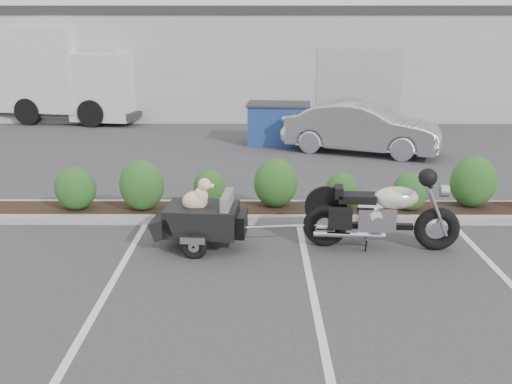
{
  "coord_description": "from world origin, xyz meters",
  "views": [
    {
      "loc": [
        0.49,
        -7.18,
        3.34
      ],
      "look_at": [
        0.45,
        1.25,
        0.75
      ],
      "focal_mm": 38.0,
      "sensor_mm": 36.0,
      "label": 1
    }
  ],
  "objects_px": {
    "pet_trailer": "(201,218)",
    "sedan": "(361,128)",
    "dumpster": "(279,123)",
    "delivery_truck": "(47,76)",
    "motorcycle": "(381,215)"
  },
  "relations": [
    {
      "from": "pet_trailer",
      "to": "sedan",
      "type": "xyz_separation_m",
      "value": [
        3.7,
        6.71,
        0.21
      ]
    },
    {
      "from": "dumpster",
      "to": "pet_trailer",
      "type": "bearing_deg",
      "value": -96.21
    },
    {
      "from": "dumpster",
      "to": "delivery_truck",
      "type": "bearing_deg",
      "value": 157.22
    },
    {
      "from": "sedan",
      "to": "delivery_truck",
      "type": "relative_size",
      "value": 0.55
    },
    {
      "from": "motorcycle",
      "to": "pet_trailer",
      "type": "relative_size",
      "value": 1.25
    },
    {
      "from": "motorcycle",
      "to": "delivery_truck",
      "type": "height_order",
      "value": "delivery_truck"
    },
    {
      "from": "sedan",
      "to": "dumpster",
      "type": "relative_size",
      "value": 2.18
    },
    {
      "from": "delivery_truck",
      "to": "motorcycle",
      "type": "bearing_deg",
      "value": -41.46
    },
    {
      "from": "motorcycle",
      "to": "sedan",
      "type": "bearing_deg",
      "value": 87.35
    },
    {
      "from": "pet_trailer",
      "to": "sedan",
      "type": "height_order",
      "value": "sedan"
    },
    {
      "from": "motorcycle",
      "to": "delivery_truck",
      "type": "xyz_separation_m",
      "value": [
        -9.61,
        12.16,
        1.04
      ]
    },
    {
      "from": "motorcycle",
      "to": "delivery_truck",
      "type": "distance_m",
      "value": 15.53
    },
    {
      "from": "dumpster",
      "to": "sedan",
      "type": "bearing_deg",
      "value": -22.95
    },
    {
      "from": "pet_trailer",
      "to": "sedan",
      "type": "bearing_deg",
      "value": 66.23
    },
    {
      "from": "motorcycle",
      "to": "sedan",
      "type": "relative_size",
      "value": 0.58
    }
  ]
}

